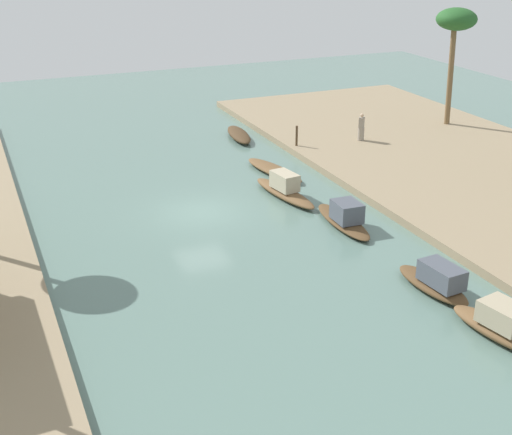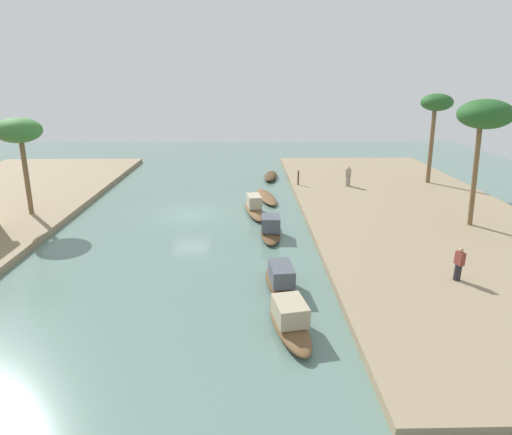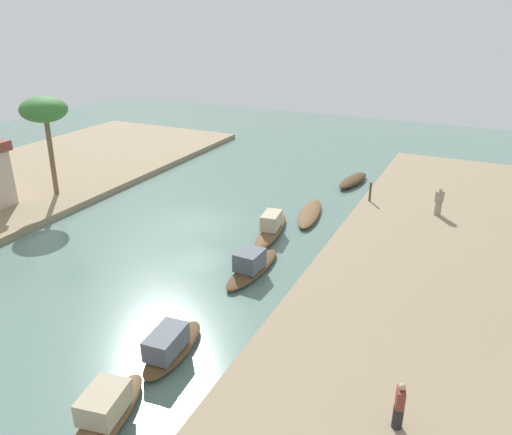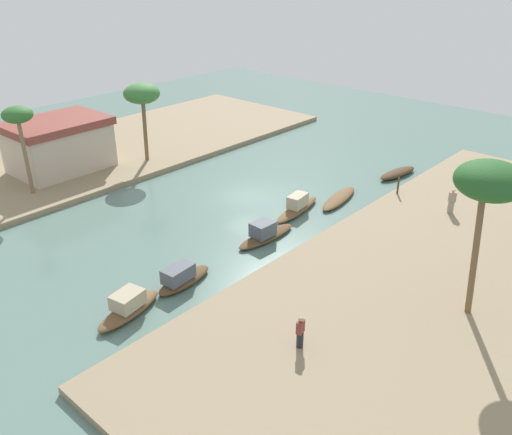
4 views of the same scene
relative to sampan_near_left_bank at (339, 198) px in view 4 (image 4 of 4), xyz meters
name	(u,v)px [view 4 (image 4 of 4)]	position (x,y,z in m)	size (l,w,h in m)	color
river_water	(246,196)	(-3.77, 5.57, -0.20)	(70.10, 70.10, 0.00)	slate
riverbank_left	(450,268)	(-3.77, -9.97, 0.00)	(39.02, 15.20, 0.40)	#937F60
riverbank_right	(120,147)	(-3.77, 21.11, 0.00)	(39.02, 15.20, 0.40)	#937F60
sampan_near_left_bank	(339,198)	(0.00, 0.00, 0.00)	(5.01, 2.06, 0.39)	brown
sampan_with_red_awning	(182,277)	(-14.71, 0.02, 0.27)	(3.70, 1.52, 1.22)	brown
sampan_upstream_small	(265,233)	(-7.95, 0.08, 0.24)	(4.61, 1.39, 1.26)	brown
sampan_with_tall_canopy	(398,173)	(7.12, -0.74, 0.06)	(4.21, 1.68, 0.52)	#47331E
sampan_midstream	(297,207)	(-3.53, 1.03, 0.24)	(5.11, 1.76, 1.30)	brown
sampan_foreground	(129,307)	(-18.19, -0.07, 0.28)	(4.13, 1.89, 1.27)	brown
person_on_near_bank	(451,203)	(2.58, -7.06, 0.92)	(0.56, 0.56, 1.69)	gray
person_by_mooring	(300,333)	(-14.89, -8.01, 0.94)	(0.47, 0.37, 1.57)	#232328
mooring_post	(398,186)	(3.10, -2.89, 0.82)	(0.14, 0.14, 1.23)	#4C3823
palm_tree_left_near	(490,183)	(-7.43, -12.25, 6.84)	(3.08, 3.08, 7.60)	brown
palm_tree_right_tall	(142,95)	(-4.52, 16.09, 5.66)	(2.88, 2.88, 6.36)	brown
palm_tree_right_short	(18,118)	(-14.36, 16.75, 5.72)	(2.07, 2.07, 6.31)	#7F6647
riverside_building	(59,144)	(-10.35, 19.51, 2.23)	(7.52, 5.53, 4.00)	#C6B29E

